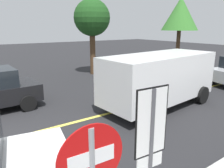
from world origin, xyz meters
The scene contains 5 objects.
lane_marking_centre centered at (3.00, 0.00, 0.01)m, with size 28.00×0.16×0.01m, color #E0D14C.
speed_limit_sign centered at (1.49, -4.65, 1.76)m, with size 0.54×0.06×2.52m.
white_van centered at (6.07, -0.49, 1.27)m, with size 5.37×2.68×2.20m.
tree_centre_verge centered at (7.02, 6.79, 3.81)m, with size 2.46×2.46×5.10m.
tree_right_verge centered at (14.92, 5.86, 4.29)m, with size 3.04×3.04×5.68m.
Camera 1 is at (-0.48, -6.59, 3.27)m, focal length 34.83 mm.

